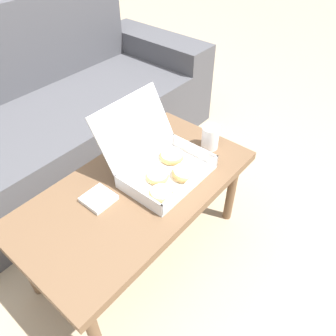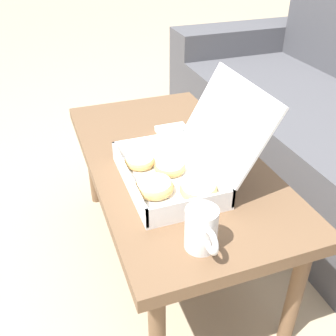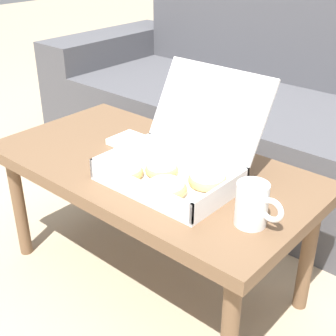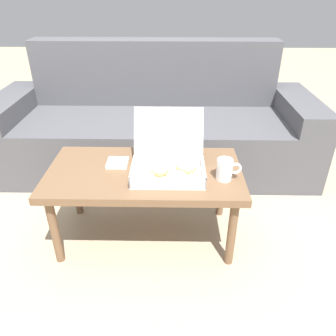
{
  "view_description": "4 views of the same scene",
  "coord_description": "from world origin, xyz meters",
  "px_view_note": "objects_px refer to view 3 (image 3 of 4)",
  "views": [
    {
      "loc": [
        -0.64,
        -0.77,
        1.38
      ],
      "look_at": [
        0.12,
        -0.13,
        0.49
      ],
      "focal_mm": 35.0,
      "sensor_mm": 36.0,
      "label": 1
    },
    {
      "loc": [
        1.03,
        -0.45,
        1.11
      ],
      "look_at": [
        0.12,
        -0.13,
        0.49
      ],
      "focal_mm": 42.0,
      "sensor_mm": 36.0,
      "label": 2
    },
    {
      "loc": [
        0.87,
        -0.99,
        1.08
      ],
      "look_at": [
        0.12,
        -0.13,
        0.49
      ],
      "focal_mm": 50.0,
      "sensor_mm": 36.0,
      "label": 3
    },
    {
      "loc": [
        0.15,
        -1.54,
        1.31
      ],
      "look_at": [
        0.12,
        -0.13,
        0.49
      ],
      "focal_mm": 35.0,
      "sensor_mm": 36.0,
      "label": 4
    }
  ],
  "objects_px": {
    "couch": "(287,122)",
    "coffee_table": "(151,177)",
    "coffee_mug": "(253,205)",
    "pastry_box": "(176,164)"
  },
  "relations": [
    {
      "from": "pastry_box",
      "to": "couch",
      "type": "bearing_deg",
      "value": 97.99
    },
    {
      "from": "couch",
      "to": "coffee_table",
      "type": "distance_m",
      "value": 0.89
    },
    {
      "from": "couch",
      "to": "coffee_table",
      "type": "height_order",
      "value": "couch"
    },
    {
      "from": "couch",
      "to": "coffee_mug",
      "type": "distance_m",
      "value": 1.07
    },
    {
      "from": "coffee_table",
      "to": "coffee_mug",
      "type": "bearing_deg",
      "value": -11.06
    },
    {
      "from": "coffee_table",
      "to": "couch",
      "type": "bearing_deg",
      "value": 90.0
    },
    {
      "from": "couch",
      "to": "coffee_table",
      "type": "relative_size",
      "value": 2.34
    },
    {
      "from": "coffee_table",
      "to": "coffee_mug",
      "type": "xyz_separation_m",
      "value": [
        0.41,
        -0.08,
        0.1
      ]
    },
    {
      "from": "coffee_table",
      "to": "pastry_box",
      "type": "height_order",
      "value": "pastry_box"
    },
    {
      "from": "coffee_table",
      "to": "coffee_mug",
      "type": "height_order",
      "value": "coffee_mug"
    }
  ]
}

